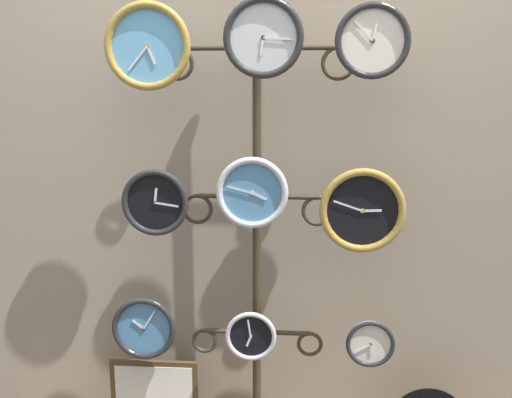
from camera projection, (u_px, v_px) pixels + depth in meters
name	position (u px, v px, depth m)	size (l,w,h in m)	color
shop_wall	(260.00, 128.00, 2.50)	(4.40, 0.04, 2.80)	gray
display_stand	(257.00, 288.00, 2.47)	(0.75, 0.34, 2.01)	#382D1E
clock_top_left	(148.00, 46.00, 2.21)	(0.33, 0.04, 0.33)	#60A8DB
clock_top_center	(263.00, 38.00, 2.16)	(0.29, 0.04, 0.29)	silver
clock_top_right	(373.00, 41.00, 2.17)	(0.28, 0.04, 0.28)	silver
clock_middle_left	(155.00, 202.00, 2.32)	(0.26, 0.04, 0.26)	black
clock_middle_center	(252.00, 193.00, 2.29)	(0.28, 0.04, 0.28)	#4C84B2
clock_middle_right	(362.00, 211.00, 2.28)	(0.33, 0.04, 0.33)	black
clock_bottom_left	(144.00, 328.00, 2.43)	(0.26, 0.04, 0.26)	#4C84B2
clock_bottom_center	(251.00, 336.00, 2.41)	(0.21, 0.04, 0.21)	black
clock_bottom_right	(370.00, 344.00, 2.39)	(0.20, 0.04, 0.20)	silver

